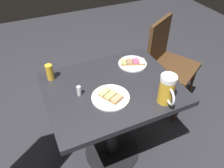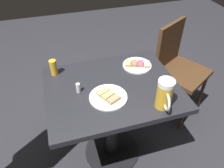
{
  "view_description": "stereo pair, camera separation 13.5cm",
  "coord_description": "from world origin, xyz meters",
  "px_view_note": "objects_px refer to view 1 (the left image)",
  "views": [
    {
      "loc": [
        -0.43,
        -0.95,
        1.6
      ],
      "look_at": [
        0.0,
        0.0,
        0.73
      ],
      "focal_mm": 35.22,
      "sensor_mm": 36.0,
      "label": 1
    },
    {
      "loc": [
        -0.3,
        -0.99,
        1.6
      ],
      "look_at": [
        0.0,
        0.0,
        0.73
      ],
      "focal_mm": 35.22,
      "sensor_mm": 36.0,
      "label": 2
    }
  ],
  "objects_px": {
    "plate_far": "(133,63)",
    "salt_shaker": "(79,91)",
    "plate_near": "(111,97)",
    "cafe_chair": "(167,61)",
    "beer_glass_small": "(50,72)",
    "beer_mug": "(167,90)"
  },
  "relations": [
    {
      "from": "beer_glass_small",
      "to": "salt_shaker",
      "type": "height_order",
      "value": "beer_glass_small"
    },
    {
      "from": "plate_far",
      "to": "plate_near",
      "type": "bearing_deg",
      "value": -138.23
    },
    {
      "from": "cafe_chair",
      "to": "plate_far",
      "type": "bearing_deg",
      "value": -9.23
    },
    {
      "from": "plate_near",
      "to": "cafe_chair",
      "type": "bearing_deg",
      "value": 29.69
    },
    {
      "from": "plate_far",
      "to": "salt_shaker",
      "type": "distance_m",
      "value": 0.47
    },
    {
      "from": "beer_mug",
      "to": "cafe_chair",
      "type": "height_order",
      "value": "beer_mug"
    },
    {
      "from": "beer_mug",
      "to": "cafe_chair",
      "type": "xyz_separation_m",
      "value": [
        0.46,
        0.57,
        -0.29
      ]
    },
    {
      "from": "plate_near",
      "to": "beer_glass_small",
      "type": "relative_size",
      "value": 2.1
    },
    {
      "from": "plate_near",
      "to": "beer_glass_small",
      "type": "distance_m",
      "value": 0.43
    },
    {
      "from": "beer_mug",
      "to": "beer_glass_small",
      "type": "height_order",
      "value": "beer_mug"
    },
    {
      "from": "plate_near",
      "to": "cafe_chair",
      "type": "distance_m",
      "value": 0.87
    },
    {
      "from": "beer_mug",
      "to": "beer_glass_small",
      "type": "xyz_separation_m",
      "value": [
        -0.55,
        0.48,
        -0.04
      ]
    },
    {
      "from": "beer_glass_small",
      "to": "plate_near",
      "type": "bearing_deg",
      "value": -49.29
    },
    {
      "from": "plate_near",
      "to": "salt_shaker",
      "type": "bearing_deg",
      "value": 147.13
    },
    {
      "from": "salt_shaker",
      "to": "cafe_chair",
      "type": "xyz_separation_m",
      "value": [
        0.89,
        0.32,
        -0.23
      ]
    },
    {
      "from": "cafe_chair",
      "to": "salt_shaker",
      "type": "bearing_deg",
      "value": -9.92
    },
    {
      "from": "salt_shaker",
      "to": "cafe_chair",
      "type": "bearing_deg",
      "value": 19.54
    },
    {
      "from": "plate_far",
      "to": "cafe_chair",
      "type": "height_order",
      "value": "cafe_chair"
    },
    {
      "from": "plate_far",
      "to": "beer_mug",
      "type": "distance_m",
      "value": 0.41
    },
    {
      "from": "plate_far",
      "to": "salt_shaker",
      "type": "relative_size",
      "value": 3.18
    },
    {
      "from": "plate_far",
      "to": "cafe_chair",
      "type": "relative_size",
      "value": 0.23
    },
    {
      "from": "plate_near",
      "to": "cafe_chair",
      "type": "relative_size",
      "value": 0.26
    }
  ]
}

